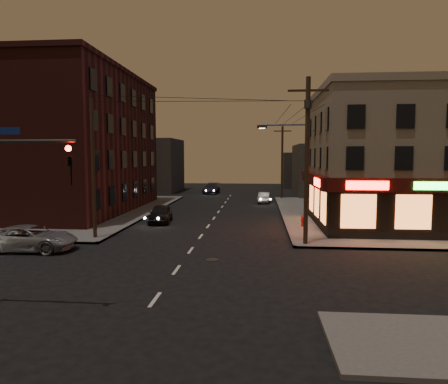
# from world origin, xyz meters

# --- Properties ---
(ground) EXTENTS (120.00, 120.00, 0.00)m
(ground) POSITION_xyz_m (0.00, 0.00, 0.00)
(ground) COLOR black
(ground) RESTS_ON ground
(sidewalk_ne) EXTENTS (24.00, 28.00, 0.15)m
(sidewalk_ne) POSITION_xyz_m (18.00, 19.00, 0.07)
(sidewalk_ne) COLOR #514F4C
(sidewalk_ne) RESTS_ON ground
(sidewalk_nw) EXTENTS (24.00, 28.00, 0.15)m
(sidewalk_nw) POSITION_xyz_m (-18.00, 19.00, 0.07)
(sidewalk_nw) COLOR #514F4C
(sidewalk_nw) RESTS_ON ground
(pizza_building) EXTENTS (15.85, 12.85, 10.50)m
(pizza_building) POSITION_xyz_m (15.93, 13.43, 5.35)
(pizza_building) COLOR gray
(pizza_building) RESTS_ON sidewalk_ne
(brick_apartment) EXTENTS (12.00, 20.00, 13.00)m
(brick_apartment) POSITION_xyz_m (-14.50, 19.00, 6.65)
(brick_apartment) COLOR #471917
(brick_apartment) RESTS_ON sidewalk_nw
(bg_building_ne_a) EXTENTS (10.00, 12.00, 7.00)m
(bg_building_ne_a) POSITION_xyz_m (14.00, 38.00, 3.50)
(bg_building_ne_a) COLOR #3F3D3A
(bg_building_ne_a) RESTS_ON ground
(bg_building_nw) EXTENTS (9.00, 10.00, 8.00)m
(bg_building_nw) POSITION_xyz_m (-13.00, 42.00, 4.00)
(bg_building_nw) COLOR #3F3D3A
(bg_building_nw) RESTS_ON ground
(bg_building_ne_b) EXTENTS (8.00, 8.00, 6.00)m
(bg_building_ne_b) POSITION_xyz_m (12.00, 52.00, 3.00)
(bg_building_ne_b) COLOR #3F3D3A
(bg_building_ne_b) RESTS_ON ground
(utility_pole_main) EXTENTS (4.20, 0.44, 10.00)m
(utility_pole_main) POSITION_xyz_m (6.68, 5.80, 5.76)
(utility_pole_main) COLOR #382619
(utility_pole_main) RESTS_ON sidewalk_ne
(utility_pole_far) EXTENTS (0.26, 0.26, 9.00)m
(utility_pole_far) POSITION_xyz_m (6.80, 32.00, 4.65)
(utility_pole_far) COLOR #382619
(utility_pole_far) RESTS_ON sidewalk_ne
(utility_pole_west) EXTENTS (0.24, 0.24, 9.00)m
(utility_pole_west) POSITION_xyz_m (-6.80, 6.50, 4.65)
(utility_pole_west) COLOR #382619
(utility_pole_west) RESTS_ON sidewalk_nw
(suv_cross) EXTENTS (5.40, 2.67, 1.47)m
(suv_cross) POSITION_xyz_m (-9.28, 3.12, 0.74)
(suv_cross) COLOR gray
(suv_cross) RESTS_ON ground
(sedan_near) EXTENTS (2.14, 4.37, 1.43)m
(sedan_near) POSITION_xyz_m (-4.18, 13.55, 0.72)
(sedan_near) COLOR black
(sedan_near) RESTS_ON ground
(sedan_mid) EXTENTS (1.58, 3.81, 1.23)m
(sedan_mid) POSITION_xyz_m (4.54, 27.94, 0.61)
(sedan_mid) COLOR slate
(sedan_mid) RESTS_ON ground
(sedan_far) EXTENTS (2.26, 5.14, 1.47)m
(sedan_far) POSITION_xyz_m (-2.98, 38.93, 0.73)
(sedan_far) COLOR #1C1D38
(sedan_far) RESTS_ON ground
(fire_hydrant) EXTENTS (0.37, 0.37, 0.82)m
(fire_hydrant) POSITION_xyz_m (7.29, 11.81, 0.60)
(fire_hydrant) COLOR #9A140E
(fire_hydrant) RESTS_ON sidewalk_ne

